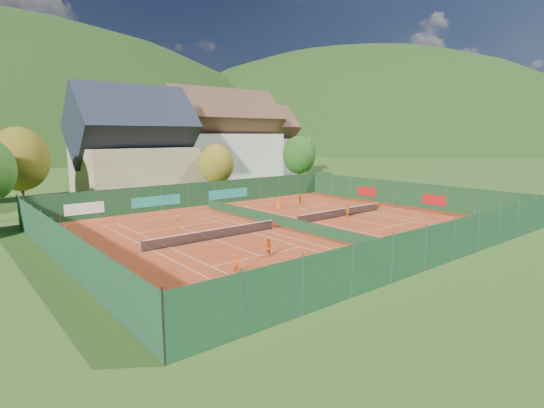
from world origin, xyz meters
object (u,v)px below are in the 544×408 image
at_px(hotel_block_b, 257,145).
at_px(player_right_near, 347,212).
at_px(player_right_far_a, 278,204).
at_px(player_left_near, 235,265).
at_px(player_left_far, 176,225).
at_px(chalet, 133,150).
at_px(hotel_block_a, 222,143).
at_px(player_right_far_b, 300,199).
at_px(ball_hopper, 459,220).
at_px(player_left_mid, 269,248).

distance_m(hotel_block_b, player_right_near, 50.51).
bearing_deg(player_right_far_a, player_right_near, 99.49).
bearing_deg(player_left_near, player_left_far, 73.55).
bearing_deg(chalet, hotel_block_a, 17.53).
bearing_deg(player_left_far, player_left_near, 96.95).
bearing_deg(chalet, player_right_far_a, -69.13).
xyz_separation_m(chalet, player_left_far, (-6.03, -25.08, -6.01)).
bearing_deg(player_right_far_b, ball_hopper, 69.64).
bearing_deg(player_right_far_b, hotel_block_a, -131.37).
distance_m(player_left_near, player_left_far, 13.94).
height_order(player_left_far, player_right_far_a, player_right_far_a).
relative_size(hotel_block_a, hotel_block_b, 1.25).
height_order(hotel_block_a, player_right_near, hotel_block_a).
height_order(chalet, player_right_near, chalet).
relative_size(player_left_mid, player_right_far_b, 1.06).
bearing_deg(ball_hopper, chalet, 112.68).
distance_m(player_left_near, player_right_far_b, 28.70).
bearing_deg(player_left_near, hotel_block_a, 53.14).
xyz_separation_m(hotel_block_b, player_right_far_a, (-24.46, -36.39, -5.95)).
height_order(player_left_near, player_right_near, player_right_near).
distance_m(chalet, player_left_mid, 37.85).
bearing_deg(ball_hopper, player_right_far_a, 114.88).
bearing_deg(player_left_mid, ball_hopper, 12.23).
height_order(player_right_near, player_right_far_b, player_right_near).
bearing_deg(chalet, player_right_far_b, -56.83).
bearing_deg(hotel_block_b, chalet, -157.01).
bearing_deg(hotel_block_a, ball_hopper, -92.68).
bearing_deg(chalet, ball_hopper, -67.32).
distance_m(hotel_block_b, player_right_far_b, 40.25).
distance_m(chalet, player_left_near, 40.17).
height_order(hotel_block_a, player_left_far, hotel_block_a).
height_order(chalet, player_left_mid, chalet).
relative_size(hotel_block_b, ball_hopper, 21.60).
bearing_deg(player_left_far, player_right_far_a, -151.14).
distance_m(hotel_block_a, player_right_near, 38.49).
distance_m(hotel_block_b, player_right_far_a, 44.25).
bearing_deg(player_left_mid, player_right_far_b, 62.52).
xyz_separation_m(chalet, player_left_near, (-8.79, -38.74, -5.97)).
relative_size(hotel_block_b, player_right_far_b, 12.78).
distance_m(hotel_block_b, ball_hopper, 56.96).
xyz_separation_m(player_left_far, player_right_far_a, (14.56, 2.69, 0.06)).
height_order(player_left_far, player_right_near, player_right_near).
xyz_separation_m(hotel_block_b, player_left_mid, (-37.69, -51.10, -5.90)).
bearing_deg(player_right_far_b, player_right_far_a, -11.73).
height_order(player_left_near, player_left_far, player_left_near).
bearing_deg(hotel_block_a, player_right_far_a, -110.23).
relative_size(player_left_far, player_right_far_a, 0.92).
bearing_deg(hotel_block_a, player_right_far_b, -101.50).
height_order(hotel_block_a, player_right_far_b, hotel_block_a).
height_order(player_right_far_a, player_right_far_b, player_right_far_b).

